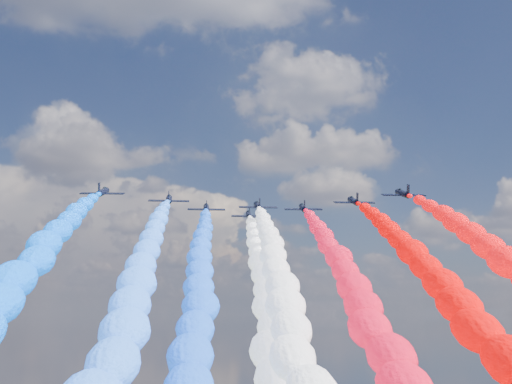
{
  "coord_description": "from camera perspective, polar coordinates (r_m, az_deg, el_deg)",
  "views": [
    {
      "loc": [
        -9.21,
        -154.73,
        84.02
      ],
      "look_at": [
        0.0,
        4.0,
        113.07
      ],
      "focal_mm": 47.19,
      "sensor_mm": 36.0,
      "label": 1
    }
  ],
  "objects": [
    {
      "name": "trail_0",
      "position": [
        102.66,
        -17.91,
        -6.08
      ],
      "size": [
        6.69,
        97.16,
        44.32
      ],
      "primitive_type": null,
      "color": "#055CFF"
    },
    {
      "name": "trail_2",
      "position": [
        121.21,
        -4.72,
        -7.12
      ],
      "size": [
        6.69,
        97.16,
        44.32
      ],
      "primitive_type": null,
      "color": "blue"
    },
    {
      "name": "trail_3",
      "position": [
        117.29,
        1.67,
        -7.04
      ],
      "size": [
        6.69,
        97.16,
        44.32
      ],
      "primitive_type": null,
      "color": "white"
    },
    {
      "name": "jet_4",
      "position": [
        184.93,
        -0.61,
        -1.94
      ],
      "size": [
        9.75,
        13.3,
        6.2
      ],
      "primitive_type": null,
      "rotation": [
        0.27,
        0.0,
        -0.01
      ],
      "color": "black"
    },
    {
      "name": "jet_0",
      "position": [
        154.25,
        -12.86,
        0.01
      ],
      "size": [
        9.78,
        13.31,
        6.2
      ],
      "primitive_type": null,
      "rotation": [
        0.27,
        0.0,
        -0.01
      ],
      "color": "black"
    },
    {
      "name": "trail_6",
      "position": [
        113.15,
        13.67,
        -6.64
      ],
      "size": [
        6.69,
        97.16,
        44.32
      ],
      "primitive_type": null,
      "color": "#D60202"
    },
    {
      "name": "jet_7",
      "position": [
        155.98,
        12.33,
        -0.13
      ],
      "size": [
        9.81,
        13.34,
        6.2
      ],
      "primitive_type": null,
      "rotation": [
        0.27,
        0.0,
        -0.01
      ],
      "color": "black"
    },
    {
      "name": "trail_7",
      "position": [
        106.14,
        20.09,
        -6.08
      ],
      "size": [
        6.69,
        97.16,
        44.32
      ],
      "primitive_type": null,
      "color": "#F7080B"
    },
    {
      "name": "trail_4",
      "position": [
        132.68,
        0.42,
        -7.43
      ],
      "size": [
        6.69,
        97.16,
        44.32
      ],
      "primitive_type": null,
      "color": "white"
    },
    {
      "name": "jet_6",
      "position": [
        164.18,
        8.27,
        -0.76
      ],
      "size": [
        9.76,
        13.3,
        6.2
      ],
      "primitive_type": null,
      "rotation": [
        0.27,
        0.0,
        -0.01
      ],
      "color": "black"
    },
    {
      "name": "trail_5",
      "position": [
        121.41,
        7.16,
        -7.08
      ],
      "size": [
        6.69,
        97.16,
        44.32
      ],
      "primitive_type": null,
      "color": "red"
    },
    {
      "name": "jet_5",
      "position": [
        173.27,
        4.0,
        -1.35
      ],
      "size": [
        10.15,
        13.58,
        6.2
      ],
      "primitive_type": null,
      "rotation": [
        0.27,
        0.0,
        -0.04
      ],
      "color": "black"
    },
    {
      "name": "jet_3",
      "position": [
        169.64,
        0.16,
        -1.18
      ],
      "size": [
        10.07,
        13.53,
        6.2
      ],
      "primitive_type": null,
      "rotation": [
        0.27,
        0.0,
        0.03
      ],
      "color": "black"
    },
    {
      "name": "jet_2",
      "position": [
        173.64,
        -4.23,
        -1.36
      ],
      "size": [
        10.02,
        13.49,
        6.2
      ],
      "primitive_type": null,
      "rotation": [
        0.27,
        0.0,
        0.03
      ],
      "color": "black"
    },
    {
      "name": "trail_1",
      "position": [
        109.1,
        -9.48,
        -6.66
      ],
      "size": [
        6.69,
        97.16,
        44.32
      ],
      "primitive_type": null,
      "color": "#2F74FF"
    },
    {
      "name": "jet_1",
      "position": [
        161.48,
        -7.39,
        -0.62
      ],
      "size": [
        10.39,
        13.75,
        6.2
      ],
      "primitive_type": null,
      "rotation": [
        0.27,
        0.0,
        0.06
      ],
      "color": "black"
    }
  ]
}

